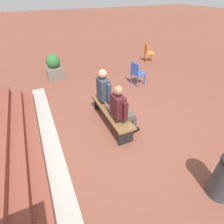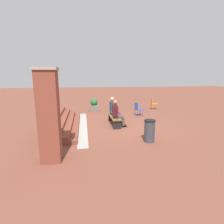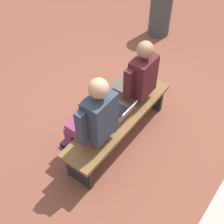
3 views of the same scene
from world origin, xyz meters
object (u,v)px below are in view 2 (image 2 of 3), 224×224
object	(u,v)px
person_student	(117,113)
person_adult	(114,109)
bench	(114,118)
laptop	(114,115)
litter_bin	(149,131)
plastic_chair_far_right	(153,103)
planter	(94,105)
plastic_chair_near_bench_right	(138,108)

from	to	relation	value
person_student	person_adult	xyz separation A→B (m)	(0.87, -0.00, 0.02)
bench	person_adult	bearing A→B (deg)	-9.24
laptop	person_student	bearing A→B (deg)	-168.81
person_adult	laptop	size ratio (longest dim) A/B	4.31
bench	laptop	xyz separation A→B (m)	(-0.04, 0.01, 0.15)
bench	litter_bin	world-z (taller)	litter_bin
person_student	litter_bin	bearing A→B (deg)	-158.37
person_adult	plastic_chair_far_right	world-z (taller)	person_adult
planter	plastic_chair_far_right	bearing A→B (deg)	-89.41
bench	laptop	bearing A→B (deg)	164.02
person_adult	laptop	distance (m)	0.53
person_adult	plastic_chair_far_right	distance (m)	4.78
bench	person_adult	size ratio (longest dim) A/B	1.30
bench	planter	xyz separation A→B (m)	(3.59, 0.83, 0.08)
person_student	plastic_chair_far_right	bearing A→B (deg)	-40.82
laptop	litter_bin	world-z (taller)	litter_bin
plastic_chair_near_bench_right	plastic_chair_far_right	world-z (taller)	same
litter_bin	laptop	bearing A→B (deg)	20.06
laptop	plastic_chair_far_right	bearing A→B (deg)	-44.40
bench	person_adult	distance (m)	0.57
bench	laptop	world-z (taller)	laptop
planter	person_adult	bearing A→B (deg)	-164.09
bench	person_adult	xyz separation A→B (m)	(0.43, -0.07, 0.38)
plastic_chair_far_right	litter_bin	distance (m)	6.77
bench	plastic_chair_near_bench_right	size ratio (longest dim) A/B	2.14
plastic_chair_far_right	planter	bearing A→B (deg)	90.59
plastic_chair_near_bench_right	planter	xyz separation A→B (m)	(1.86, 2.64, -0.04)
person_adult	person_student	bearing A→B (deg)	179.85
planter	litter_bin	distance (m)	6.41
person_student	planter	world-z (taller)	person_student
person_adult	planter	size ratio (longest dim) A/B	1.47
bench	plastic_chair_far_right	distance (m)	5.12
plastic_chair_far_right	planter	xyz separation A→B (m)	(-0.05, 4.43, -0.04)
person_student	person_adult	bearing A→B (deg)	-0.15
plastic_chair_near_bench_right	plastic_chair_far_right	distance (m)	2.62
bench	laptop	distance (m)	0.15
bench	person_adult	world-z (taller)	person_adult
laptop	litter_bin	distance (m)	2.70
person_student	planter	bearing A→B (deg)	12.58
person_adult	plastic_chair_near_bench_right	distance (m)	2.19
plastic_chair_far_right	planter	size ratio (longest dim) A/B	0.89
planter	laptop	bearing A→B (deg)	-167.27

